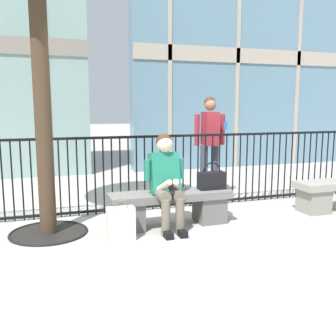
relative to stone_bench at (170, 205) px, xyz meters
name	(u,v)px	position (x,y,z in m)	size (l,w,h in m)	color
ground_plane	(170,225)	(0.00, 0.00, -0.27)	(60.00, 60.00, 0.00)	#B2ADA3
stone_bench	(170,205)	(0.00, 0.00, 0.00)	(1.60, 0.44, 0.45)	slate
seated_person_with_phone	(166,179)	(-0.10, -0.13, 0.38)	(0.52, 0.66, 1.21)	#6B6051
handbag_on_bench	(212,180)	(0.58, -0.01, 0.30)	(0.37, 0.16, 0.37)	black
shopping_bag	(121,223)	(-0.73, -0.36, -0.07)	(0.32, 0.16, 0.49)	beige
bystander_at_railing	(210,139)	(1.15, 1.33, 0.73)	(0.55, 0.41, 1.71)	#383D4C
plaza_railing	(153,172)	(0.00, 0.84, 0.30)	(9.09, 0.04, 1.13)	black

